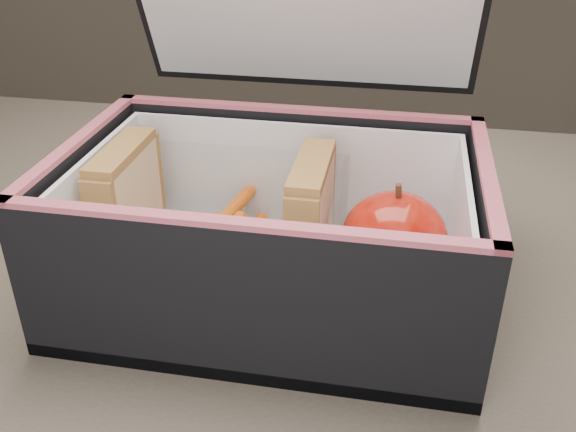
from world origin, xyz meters
The scene contains 8 objects.
kitchen_table centered at (0.00, 0.00, 0.66)m, with size 1.20×0.80×0.75m.
lunch_bag centered at (0.02, 0.01, 0.82)m, with size 0.30×0.28×0.29m.
plastic_tub centered at (-0.03, 0.02, 0.80)m, with size 0.19×0.13×0.08m, color white, non-canonical shape.
sandwich_left centered at (-0.10, 0.02, 0.81)m, with size 0.02×0.08×0.09m.
sandwich_right centered at (0.04, 0.02, 0.81)m, with size 0.02×0.09×0.10m.
carrot_sticks centered at (-0.03, 0.02, 0.78)m, with size 0.05×0.14×0.03m.
paper_napkin centered at (0.11, 0.01, 0.77)m, with size 0.07×0.08×0.01m, color white.
red_apple centered at (0.11, 0.01, 0.81)m, with size 0.10×0.10×0.08m.
Camera 1 is at (0.10, -0.39, 1.05)m, focal length 40.00 mm.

